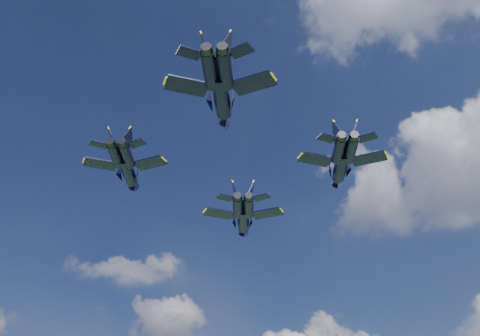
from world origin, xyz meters
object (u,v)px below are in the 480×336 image
object	(u,v)px
jet_slot	(222,98)
jet_left	(128,172)
jet_lead	(243,220)
jet_right	(340,168)

from	to	relation	value
jet_slot	jet_left	bearing A→B (deg)	136.70
jet_left	jet_lead	bearing A→B (deg)	47.85
jet_lead	jet_right	size ratio (longest dim) A/B	1.02
jet_lead	jet_right	distance (m)	21.66
jet_lead	jet_left	bearing A→B (deg)	-133.54
jet_slot	jet_right	bearing A→B (deg)	47.18
jet_right	jet_left	bearing A→B (deg)	-175.50
jet_lead	jet_left	xyz separation A→B (m)	(-2.86, -24.27, -0.38)
jet_lead	jet_right	world-z (taller)	jet_right
jet_left	jet_slot	bearing A→B (deg)	-44.97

